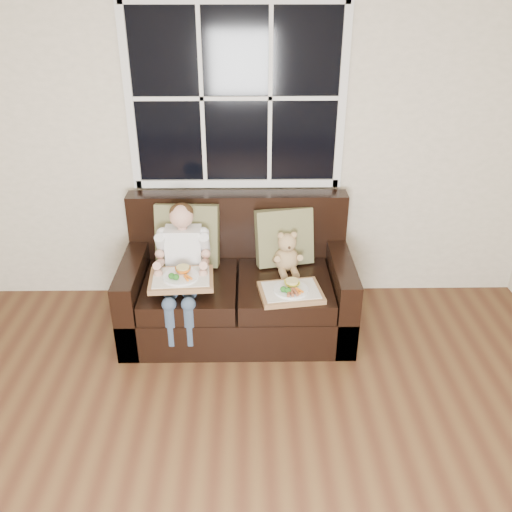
{
  "coord_description": "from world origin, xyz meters",
  "views": [
    {
      "loc": [
        -0.03,
        -1.56,
        2.48
      ],
      "look_at": [
        0.02,
        1.85,
        0.67
      ],
      "focal_mm": 38.0,
      "sensor_mm": 36.0,
      "label": 1
    }
  ],
  "objects_px": {
    "loveseat": "(238,288)",
    "teddy_bear": "(287,255)",
    "child": "(183,257)",
    "tray_right": "(291,291)",
    "tray_left": "(181,278)"
  },
  "relations": [
    {
      "from": "loveseat",
      "to": "tray_left",
      "type": "relative_size",
      "value": 3.65
    },
    {
      "from": "child",
      "to": "teddy_bear",
      "type": "relative_size",
      "value": 2.63
    },
    {
      "from": "child",
      "to": "tray_left",
      "type": "relative_size",
      "value": 1.87
    },
    {
      "from": "teddy_bear",
      "to": "tray_right",
      "type": "relative_size",
      "value": 0.69
    },
    {
      "from": "loveseat",
      "to": "tray_right",
      "type": "bearing_deg",
      "value": -41.48
    },
    {
      "from": "loveseat",
      "to": "tray_right",
      "type": "xyz_separation_m",
      "value": [
        0.38,
        -0.34,
        0.17
      ]
    },
    {
      "from": "loveseat",
      "to": "teddy_bear",
      "type": "distance_m",
      "value": 0.46
    },
    {
      "from": "tray_left",
      "to": "tray_right",
      "type": "relative_size",
      "value": 0.98
    },
    {
      "from": "teddy_bear",
      "to": "tray_right",
      "type": "bearing_deg",
      "value": -95.86
    },
    {
      "from": "tray_right",
      "to": "tray_left",
      "type": "bearing_deg",
      "value": 169.42
    },
    {
      "from": "loveseat",
      "to": "child",
      "type": "height_order",
      "value": "child"
    },
    {
      "from": "loveseat",
      "to": "teddy_bear",
      "type": "relative_size",
      "value": 5.15
    },
    {
      "from": "teddy_bear",
      "to": "loveseat",
      "type": "bearing_deg",
      "value": 176.86
    },
    {
      "from": "tray_left",
      "to": "loveseat",
      "type": "bearing_deg",
      "value": 34.41
    },
    {
      "from": "child",
      "to": "tray_left",
      "type": "distance_m",
      "value": 0.2
    }
  ]
}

